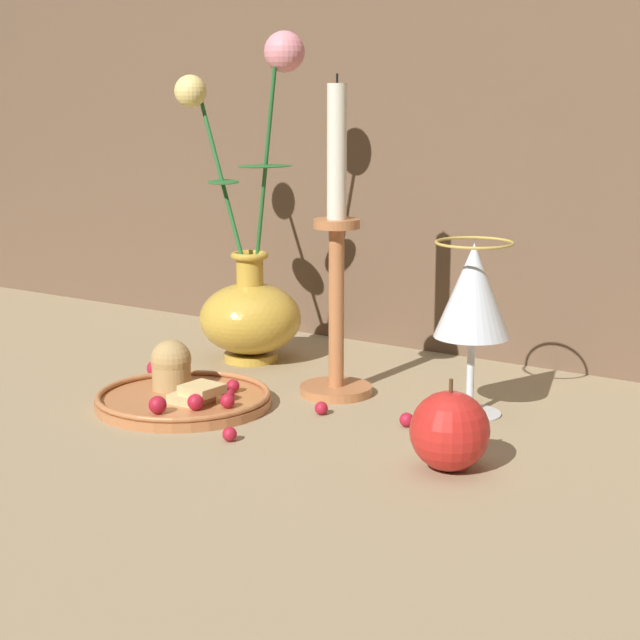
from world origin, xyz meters
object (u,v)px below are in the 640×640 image
candlestick (336,277)px  apple_beside_vase (450,431)px  wine_glass (473,297)px  vase (250,290)px  plate_with_pastries (182,392)px

candlestick → apple_beside_vase: 0.28m
wine_glass → candlestick: 0.16m
candlestick → wine_glass: bearing=5.2°
vase → apple_beside_vase: bearing=-29.2°
wine_glass → apple_beside_vase: wine_glass is taller
plate_with_pastries → wine_glass: wine_glass is taller
vase → candlestick: (0.17, -0.07, 0.04)m
candlestick → apple_beside_vase: (0.22, -0.15, -0.10)m
plate_with_pastries → wine_glass: 0.33m
vase → wine_glass: vase is taller
wine_glass → apple_beside_vase: bearing=-70.3°
vase → apple_beside_vase: (0.39, -0.22, -0.05)m
wine_glass → apple_beside_vase: (0.06, -0.16, -0.09)m
apple_beside_vase → plate_with_pastries: bearing=176.4°
apple_beside_vase → wine_glass: bearing=109.7°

